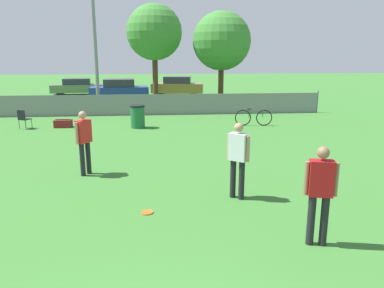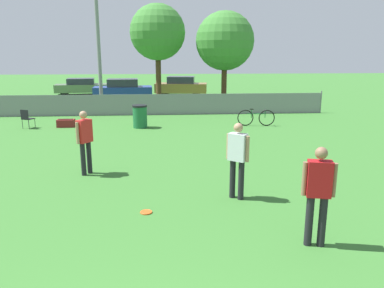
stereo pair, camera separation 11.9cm
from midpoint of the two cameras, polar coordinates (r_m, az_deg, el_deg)
name	(u,v)px [view 1 (the left image)]	position (r m, az deg, el deg)	size (l,w,h in m)	color
fence_backline	(153,105)	(20.08, -6.15, 5.99)	(18.17, 0.07, 1.21)	gray
light_pole	(94,23)	(21.46, -14.89, 17.39)	(0.90, 0.36, 8.03)	gray
tree_near_pole	(154,33)	(22.99, -5.92, 16.53)	(3.26, 3.26, 6.05)	#4C331E
tree_far_right	(222,41)	(22.84, 4.38, 15.35)	(3.43, 3.43, 5.63)	#4C331E
player_receiver_white	(238,156)	(8.28, 6.61, -1.76)	(0.45, 0.41, 1.72)	black
player_defender_red	(84,139)	(10.29, -16.46, 0.79)	(0.41, 0.46, 1.72)	black
player_thrower_red	(320,189)	(6.54, 18.46, -6.58)	(0.54, 0.30, 1.72)	black
frisbee_disc	(147,212)	(7.84, -7.28, -10.30)	(0.25, 0.25, 0.03)	#E5591E
folding_chair_sideline	(24,118)	(17.75, -24.46, 3.63)	(0.54, 0.54, 0.83)	#333338
bicycle_sideline	(254,117)	(17.17, 9.17, 4.02)	(1.68, 0.44, 0.78)	black
trash_bin	(138,116)	(16.61, -8.50, 4.18)	(0.65, 0.65, 1.00)	#1E6638
gear_bag_sideline	(63,123)	(17.57, -19.22, 2.97)	(0.75, 0.41, 0.36)	maroon
parked_car_olive	(77,87)	(31.43, -17.19, 8.35)	(4.17, 2.18, 1.29)	black
parked_car_blue	(119,90)	(27.35, -11.13, 8.12)	(4.18, 1.96, 1.45)	black
parked_car_tan	(178,86)	(29.99, -2.33, 8.82)	(4.24, 2.33, 1.45)	black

